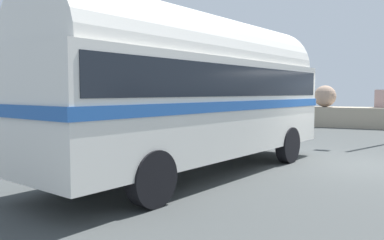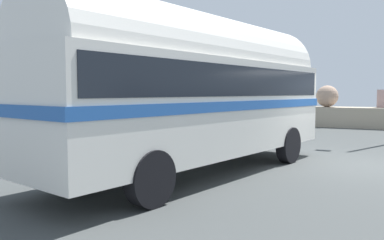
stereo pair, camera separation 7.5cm
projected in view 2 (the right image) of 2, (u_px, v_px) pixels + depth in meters
name	position (u px, v px, depth m)	size (l,w,h in m)	color
ground	(365.00, 166.00, 10.02)	(32.00, 26.00, 0.02)	#3B3F3F
breakwater	(370.00, 114.00, 20.63)	(31.36, 2.07, 2.45)	tan
vintage_coach	(196.00, 86.00, 8.96)	(4.22, 8.90, 3.70)	black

